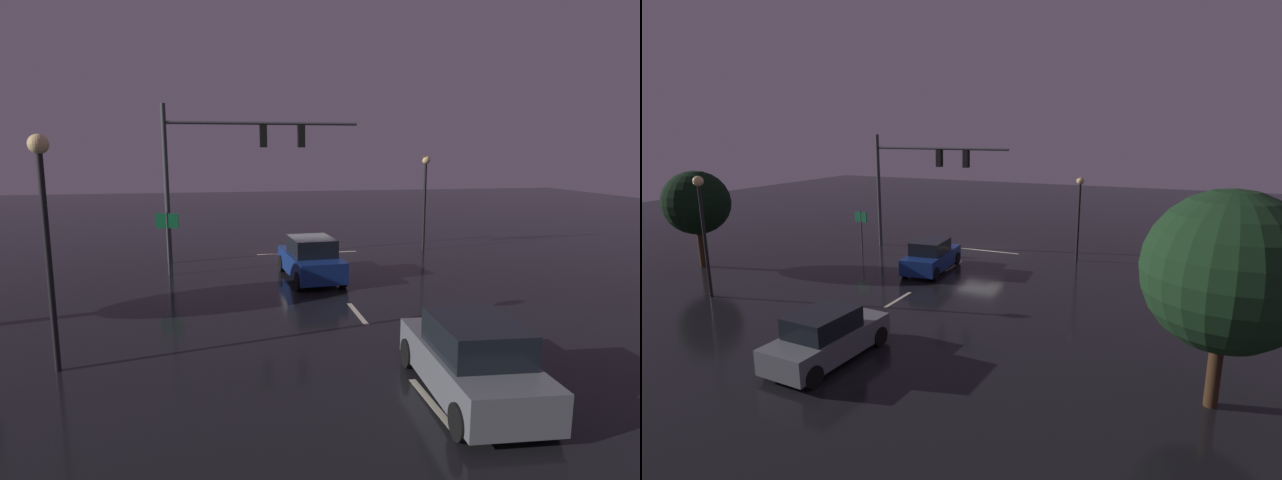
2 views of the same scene
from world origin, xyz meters
TOP-DOWN VIEW (x-y plane):
  - ground_plane at (0.00, 0.00)m, footprint 80.00×80.00m
  - traffic_signal_assembly at (3.76, 1.18)m, footprint 8.77×0.47m
  - lane_dash_far at (0.00, 4.00)m, footprint 0.16×2.20m
  - lane_dash_mid at (0.00, 10.00)m, footprint 0.16×2.20m
  - lane_dash_near at (0.00, 16.00)m, footprint 0.16×2.20m
  - stop_bar at (0.00, -0.01)m, footprint 5.00×0.16m
  - car_approaching at (0.71, 5.30)m, footprint 2.22×4.48m
  - car_distant at (-0.89, 15.91)m, footprint 2.14×4.46m
  - street_lamp_left_kerb at (-6.01, 0.19)m, footprint 0.44×0.44m
  - street_lamp_right_kerb at (7.93, 12.97)m, footprint 0.44×0.44m
  - route_sign at (6.31, 3.58)m, footprint 0.90×0.18m

SIDE VIEW (x-z plane):
  - ground_plane at x=0.00m, z-range 0.00..0.00m
  - lane_dash_far at x=0.00m, z-range 0.00..0.01m
  - lane_dash_mid at x=0.00m, z-range 0.00..0.01m
  - lane_dash_near at x=0.00m, z-range 0.00..0.01m
  - stop_bar at x=0.00m, z-range 0.00..0.01m
  - car_approaching at x=0.71m, z-range -0.05..1.65m
  - car_distant at x=-0.89m, z-range -0.05..1.65m
  - route_sign at x=6.31m, z-range 0.58..3.17m
  - street_lamp_left_kerb at x=-6.01m, z-range 0.98..5.80m
  - street_lamp_right_kerb at x=7.93m, z-range 1.05..6.47m
  - traffic_signal_assembly at x=3.76m, z-range 1.34..8.42m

